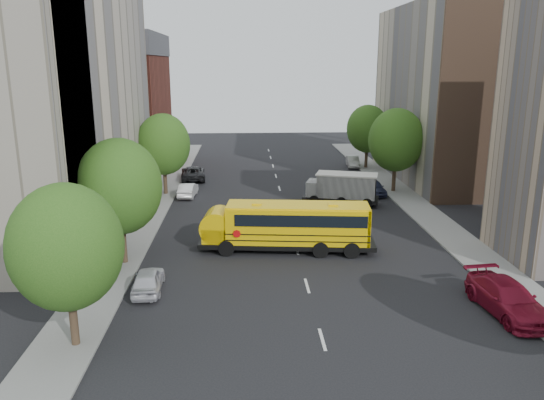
{
  "coord_description": "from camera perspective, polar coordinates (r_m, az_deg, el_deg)",
  "views": [
    {
      "loc": [
        -3.4,
        -35.56,
        12.17
      ],
      "look_at": [
        -1.47,
        2.0,
        2.44
      ],
      "focal_mm": 35.0,
      "sensor_mm": 36.0,
      "label": 1
    }
  ],
  "objects": [
    {
      "name": "parked_car_2",
      "position": [
        57.59,
        -8.49,
        2.9
      ],
      "size": [
        2.96,
        5.54,
        1.48
      ],
      "primitive_type": "imported",
      "rotation": [
        0.0,
        0.0,
        3.24
      ],
      "color": "black",
      "rests_on": "ground"
    },
    {
      "name": "sidewalk_right",
      "position": [
        44.87,
        16.57,
        -1.77
      ],
      "size": [
        3.0,
        80.0,
        0.12
      ],
      "primitive_type": "cube",
      "color": "slate",
      "rests_on": "ground"
    },
    {
      "name": "lane_markings",
      "position": [
        47.28,
        1.27,
        -0.41
      ],
      "size": [
        0.15,
        64.0,
        0.01
      ],
      "primitive_type": "cube",
      "color": "silver",
      "rests_on": "ground"
    },
    {
      "name": "ground",
      "position": [
        37.74,
        2.39,
        -4.32
      ],
      "size": [
        120.0,
        120.0,
        0.0
      ],
      "primitive_type": "plane",
      "color": "black",
      "rests_on": "ground"
    },
    {
      "name": "school_bus",
      "position": [
        35.12,
        1.45,
        -2.62
      ],
      "size": [
        11.83,
        3.84,
        3.28
      ],
      "rotation": [
        0.0,
        0.0,
        -0.1
      ],
      "color": "black",
      "rests_on": "ground"
    },
    {
      "name": "parked_car_0",
      "position": [
        30.1,
        -13.19,
        -8.39
      ],
      "size": [
        1.71,
        3.92,
        1.32
      ],
      "primitive_type": "imported",
      "rotation": [
        0.0,
        0.0,
        3.18
      ],
      "color": "silver",
      "rests_on": "ground"
    },
    {
      "name": "building_right_sidewall",
      "position": [
        49.53,
        23.0,
        9.71
      ],
      "size": [
        10.1,
        0.3,
        18.0
      ],
      "primitive_type": "cube",
      "color": "brown",
      "rests_on": "ground"
    },
    {
      "name": "parked_car_5",
      "position": [
        64.84,
        8.69,
        4.1
      ],
      "size": [
        1.7,
        4.02,
        1.29
      ],
      "primitive_type": "imported",
      "rotation": [
        0.0,
        0.0,
        -0.09
      ],
      "color": "#A8A8A2",
      "rests_on": "ground"
    },
    {
      "name": "street_tree_1",
      "position": [
        33.25,
        -16.09,
        1.39
      ],
      "size": [
        5.12,
        5.12,
        7.9
      ],
      "color": "#38281C",
      "rests_on": "ground"
    },
    {
      "name": "sidewalk_left",
      "position": [
        43.1,
        -13.67,
        -2.24
      ],
      "size": [
        3.0,
        80.0,
        0.12
      ],
      "primitive_type": "cube",
      "color": "slate",
      "rests_on": "ground"
    },
    {
      "name": "parked_car_1",
      "position": [
        50.32,
        -9.03,
        1.09
      ],
      "size": [
        1.65,
        4.03,
        1.3
      ],
      "primitive_type": "imported",
      "rotation": [
        0.0,
        0.0,
        3.07
      ],
      "color": "silver",
      "rests_on": "ground"
    },
    {
      "name": "building_right_far",
      "position": [
        59.62,
        18.42,
        10.73
      ],
      "size": [
        10.0,
        22.0,
        18.0
      ],
      "primitive_type": "cube",
      "color": "#BFB194",
      "rests_on": "ground"
    },
    {
      "name": "street_tree_2",
      "position": [
        50.67,
        -11.61,
        5.88
      ],
      "size": [
        4.99,
        4.99,
        7.71
      ],
      "color": "#38281C",
      "rests_on": "ground"
    },
    {
      "name": "safari_truck",
      "position": [
        47.19,
        7.49,
        1.29
      ],
      "size": [
        6.93,
        4.06,
        2.81
      ],
      "rotation": [
        0.0,
        0.0,
        -0.29
      ],
      "color": "black",
      "rests_on": "ground"
    },
    {
      "name": "parked_car_3",
      "position": [
        29.34,
        24.0,
        -9.62
      ],
      "size": [
        2.81,
        5.76,
        1.61
      ],
      "primitive_type": "imported",
      "rotation": [
        0.0,
        0.0,
        0.1
      ],
      "color": "maroon",
      "rests_on": "ground"
    },
    {
      "name": "street_tree_5",
      "position": [
        63.66,
        10.23,
        7.54
      ],
      "size": [
        4.86,
        4.86,
        7.51
      ],
      "color": "#38281C",
      "rests_on": "ground"
    },
    {
      "name": "building_left_cream",
      "position": [
        44.1,
        -22.69,
        10.59
      ],
      "size": [
        10.0,
        26.0,
        20.0
      ],
      "primitive_type": "cube",
      "color": "beige",
      "rests_on": "ground"
    },
    {
      "name": "building_left_redbrick",
      "position": [
        65.46,
        -16.03,
        8.98
      ],
      "size": [
        10.0,
        15.0,
        13.0
      ],
      "primitive_type": "cube",
      "color": "maroon",
      "rests_on": "ground"
    },
    {
      "name": "street_tree_4",
      "position": [
        52.09,
        13.21,
        6.3
      ],
      "size": [
        5.25,
        5.25,
        8.1
      ],
      "color": "#38281C",
      "rests_on": "ground"
    },
    {
      "name": "street_tree_0",
      "position": [
        24.07,
        -21.26,
        -4.76
      ],
      "size": [
        4.8,
        4.8,
        7.41
      ],
      "color": "#38281C",
      "rests_on": "ground"
    },
    {
      "name": "parked_car_4",
      "position": [
        51.42,
        10.86,
        1.36
      ],
      "size": [
        2.02,
        4.26,
        1.41
      ],
      "primitive_type": "imported",
      "rotation": [
        0.0,
        0.0,
        0.09
      ],
      "color": "#313756",
      "rests_on": "ground"
    }
  ]
}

